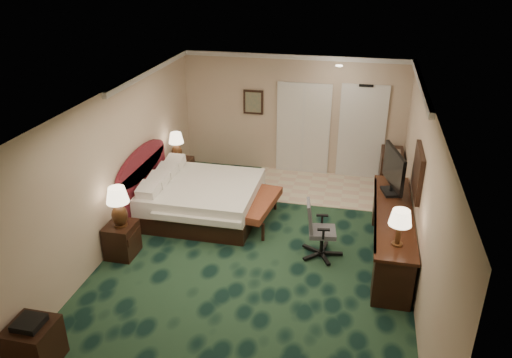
% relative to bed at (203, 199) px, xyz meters
% --- Properties ---
extents(floor, '(5.00, 7.50, 0.00)m').
position_rel_bed_xyz_m(floor, '(1.35, -1.23, -0.33)').
color(floor, black).
rests_on(floor, ground).
extents(ceiling, '(5.00, 7.50, 0.00)m').
position_rel_bed_xyz_m(ceiling, '(1.35, -1.23, 2.37)').
color(ceiling, silver).
rests_on(ceiling, wall_back).
extents(wall_back, '(5.00, 0.00, 2.70)m').
position_rel_bed_xyz_m(wall_back, '(1.35, 2.52, 1.02)').
color(wall_back, '#C6B298').
rests_on(wall_back, ground).
extents(wall_front, '(5.00, 0.00, 2.70)m').
position_rel_bed_xyz_m(wall_front, '(1.35, -4.98, 1.02)').
color(wall_front, '#C6B298').
rests_on(wall_front, ground).
extents(wall_left, '(0.00, 7.50, 2.70)m').
position_rel_bed_xyz_m(wall_left, '(-1.15, -1.23, 1.02)').
color(wall_left, '#C6B298').
rests_on(wall_left, ground).
extents(wall_right, '(0.00, 7.50, 2.70)m').
position_rel_bed_xyz_m(wall_right, '(3.85, -1.23, 1.02)').
color(wall_right, '#C6B298').
rests_on(wall_right, ground).
extents(crown_molding, '(5.00, 7.50, 0.10)m').
position_rel_bed_xyz_m(crown_molding, '(1.35, -1.23, 2.32)').
color(crown_molding, silver).
rests_on(crown_molding, wall_back).
extents(tile_patch, '(3.20, 1.70, 0.01)m').
position_rel_bed_xyz_m(tile_patch, '(2.25, 1.67, -0.33)').
color(tile_patch, beige).
rests_on(tile_patch, ground).
extents(headboard, '(0.12, 2.00, 1.40)m').
position_rel_bed_xyz_m(headboard, '(-1.09, -0.23, 0.37)').
color(headboard, '#4D1018').
rests_on(headboard, ground).
extents(entry_door, '(1.02, 0.06, 2.18)m').
position_rel_bed_xyz_m(entry_door, '(2.90, 2.49, 0.72)').
color(entry_door, silver).
rests_on(entry_door, ground).
extents(closet_doors, '(1.20, 0.06, 2.10)m').
position_rel_bed_xyz_m(closet_doors, '(1.60, 2.48, 0.72)').
color(closet_doors, silver).
rests_on(closet_doors, ground).
extents(wall_art, '(0.45, 0.06, 0.55)m').
position_rel_bed_xyz_m(wall_art, '(0.45, 2.48, 1.27)').
color(wall_art, '#4B6155').
rests_on(wall_art, wall_back).
extents(wall_mirror, '(0.05, 0.95, 0.75)m').
position_rel_bed_xyz_m(wall_mirror, '(3.81, -0.63, 1.22)').
color(wall_mirror, white).
rests_on(wall_mirror, wall_right).
extents(bed, '(2.10, 1.94, 0.66)m').
position_rel_bed_xyz_m(bed, '(0.00, 0.00, 0.00)').
color(bed, white).
rests_on(bed, ground).
extents(nightstand_near, '(0.46, 0.53, 0.58)m').
position_rel_bed_xyz_m(nightstand_near, '(-0.90, -1.64, -0.04)').
color(nightstand_near, black).
rests_on(nightstand_near, ground).
extents(nightstand_far, '(0.53, 0.61, 0.66)m').
position_rel_bed_xyz_m(nightstand_far, '(-0.86, 1.01, -0.00)').
color(nightstand_far, black).
rests_on(nightstand_far, ground).
extents(lamp_near, '(0.43, 0.43, 0.70)m').
position_rel_bed_xyz_m(lamp_near, '(-0.87, -1.66, 0.60)').
color(lamp_near, '#321B0E').
rests_on(lamp_near, nightstand_near).
extents(lamp_far, '(0.40, 0.40, 0.59)m').
position_rel_bed_xyz_m(lamp_far, '(-0.89, 1.07, 0.63)').
color(lamp_far, '#321B0E').
rests_on(lamp_far, nightstand_far).
extents(bed_bench, '(0.66, 1.46, 0.48)m').
position_rel_bed_xyz_m(bed_bench, '(1.14, -0.09, -0.09)').
color(bed_bench, maroon).
rests_on(bed_bench, ground).
extents(side_table, '(0.55, 0.55, 0.59)m').
position_rel_bed_xyz_m(side_table, '(-0.84, -4.14, -0.04)').
color(side_table, black).
rests_on(side_table, ground).
extents(desk, '(0.63, 2.90, 0.84)m').
position_rel_bed_xyz_m(desk, '(3.52, -0.71, 0.09)').
color(desk, black).
rests_on(desk, ground).
extents(tv, '(0.35, 1.02, 0.81)m').
position_rel_bed_xyz_m(tv, '(3.49, 0.00, 0.91)').
color(tv, black).
rests_on(tv, desk).
extents(desk_lamp, '(0.42, 0.42, 0.58)m').
position_rel_bed_xyz_m(desk_lamp, '(3.53, -1.71, 0.79)').
color(desk_lamp, '#321B0E').
rests_on(desk_lamp, desk).
extents(desk_chair, '(0.66, 0.63, 1.01)m').
position_rel_bed_xyz_m(desk_chair, '(2.40, -0.94, 0.17)').
color(desk_chair, '#403F49').
rests_on(desk_chair, ground).
extents(minibar, '(0.45, 0.82, 0.86)m').
position_rel_bed_xyz_m(minibar, '(3.58, 1.97, 0.10)').
color(minibar, black).
rests_on(minibar, ground).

